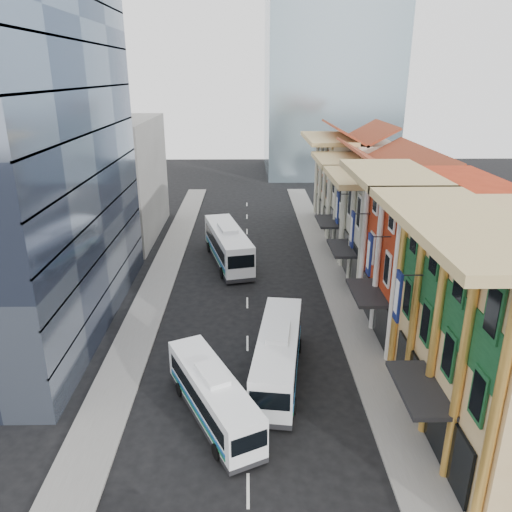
{
  "coord_description": "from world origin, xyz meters",
  "views": [
    {
      "loc": [
        0.04,
        -17.7,
        18.94
      ],
      "look_at": [
        0.78,
        22.44,
        4.21
      ],
      "focal_mm": 35.0,
      "sensor_mm": 36.0,
      "label": 1
    }
  ],
  "objects_px": {
    "bus_left_far": "(228,245)",
    "bus_right": "(278,353)",
    "bus_left_near": "(213,395)",
    "office_tower": "(8,132)"
  },
  "relations": [
    {
      "from": "bus_left_near",
      "to": "bus_right",
      "type": "xyz_separation_m",
      "value": [
        4.0,
        4.07,
        0.22
      ]
    },
    {
      "from": "office_tower",
      "to": "bus_right",
      "type": "xyz_separation_m",
      "value": [
        19.0,
        -8.41,
        -13.22
      ]
    },
    {
      "from": "office_tower",
      "to": "bus_left_near",
      "type": "height_order",
      "value": "office_tower"
    },
    {
      "from": "bus_left_far",
      "to": "bus_right",
      "type": "bearing_deg",
      "value": -92.73
    },
    {
      "from": "office_tower",
      "to": "bus_left_far",
      "type": "relative_size",
      "value": 2.38
    },
    {
      "from": "bus_left_far",
      "to": "bus_right",
      "type": "height_order",
      "value": "bus_left_far"
    },
    {
      "from": "office_tower",
      "to": "bus_left_near",
      "type": "bearing_deg",
      "value": -39.76
    },
    {
      "from": "office_tower",
      "to": "bus_left_far",
      "type": "distance_m",
      "value": 23.69
    },
    {
      "from": "bus_left_near",
      "to": "bus_left_far",
      "type": "relative_size",
      "value": 0.77
    },
    {
      "from": "bus_left_near",
      "to": "bus_right",
      "type": "height_order",
      "value": "bus_right"
    }
  ]
}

